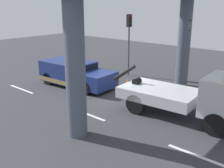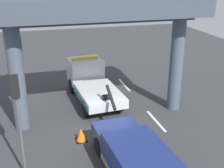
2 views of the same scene
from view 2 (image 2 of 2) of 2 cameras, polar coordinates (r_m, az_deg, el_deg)
name	(u,v)px [view 2 (image 2 of 2)]	position (r m, az deg, el deg)	size (l,w,h in m)	color
ground_plane	(109,128)	(16.57, -0.63, -8.59)	(60.00, 40.00, 0.10)	#38383D
lane_stripe_mid	(156,121)	(17.41, 8.53, -7.07)	(2.60, 0.16, 0.01)	silver
lane_stripe_east	(124,85)	(22.49, 2.37, -0.14)	(2.60, 0.16, 0.01)	silver
tow_truck_white	(91,80)	(19.98, -4.16, 0.70)	(7.32, 2.78, 2.46)	silver
towed_van_green	(134,158)	(12.86, 4.27, -14.03)	(5.33, 2.52, 1.58)	navy
overpass_structure	(102,17)	(15.86, -2.03, 12.77)	(3.60, 11.18, 6.92)	#4C5666
traffic_light_near	(17,105)	(11.97, -17.90, -3.98)	(0.39, 0.32, 4.54)	#515456
traffic_light_far	(19,71)	(16.20, -17.60, 2.38)	(0.39, 0.32, 4.44)	#515456
traffic_light_mid	(20,52)	(21.07, -17.36, 5.91)	(0.39, 0.32, 4.06)	#515456
traffic_cone_orange	(81,135)	(15.32, -6.00, -9.75)	(0.59, 0.59, 0.70)	orange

